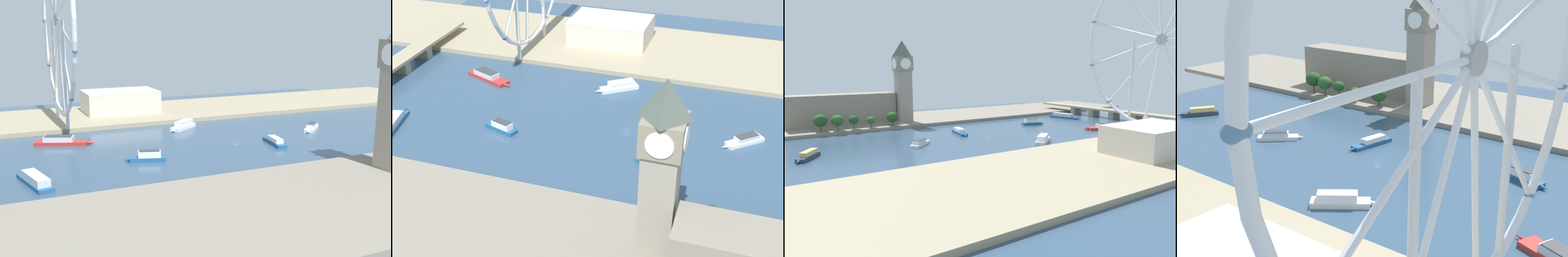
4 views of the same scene
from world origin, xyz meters
TOP-DOWN VIEW (x-y plane):
  - ground_plane at (0.00, 0.00)m, footprint 391.59×391.59m
  - riverbank_right at (110.80, 0.00)m, footprint 90.00×520.00m
  - clock_tower at (-92.15, -35.26)m, footprint 16.48×16.48m
  - riverside_hall at (116.87, 42.93)m, footprint 36.99×57.39m
  - tour_boat_0 at (35.19, 102.74)m, footprint 19.36×36.17m
  - tour_boat_1 at (6.70, -63.16)m, footprint 20.14×21.85m
  - tour_boat_2 at (-21.25, 66.33)m, footprint 11.17×22.46m
  - tour_boat_3 at (46.86, 17.10)m, footprint 20.53×25.62m
  - tour_boat_4 at (-36.91, 125.62)m, footprint 36.07×13.95m
  - tour_boat_6 at (-17.28, -16.73)m, footprint 28.71×9.85m

SIDE VIEW (x-z plane):
  - ground_plane at x=0.00m, z-range 0.00..0.00m
  - riverbank_right at x=110.80m, z-range 0.00..3.00m
  - tour_boat_6 at x=-17.28m, z-range -0.45..4.11m
  - tour_boat_1 at x=6.70m, z-range -0.44..4.31m
  - tour_boat_0 at x=35.19m, z-range -0.57..5.00m
  - tour_boat_4 at x=-36.91m, z-range -0.35..4.90m
  - tour_boat_3 at x=46.86m, z-range -0.46..5.37m
  - tour_boat_2 at x=-21.25m, z-range -0.54..5.49m
  - riverside_hall at x=116.87m, z-range 3.00..20.18m
  - clock_tower at x=-92.15m, z-range 4.72..81.53m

